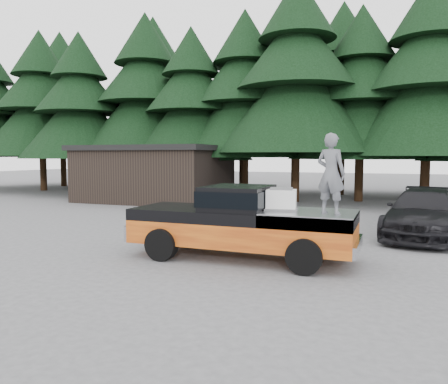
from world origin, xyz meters
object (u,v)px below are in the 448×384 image
(pickup_truck, at_px, (241,234))
(man_on_bed, at_px, (331,174))
(parked_car, at_px, (424,213))
(air_compressor, at_px, (281,200))
(utility_building, at_px, (155,173))

(pickup_truck, relative_size, man_on_bed, 3.14)
(pickup_truck, bearing_deg, man_on_bed, -6.01)
(man_on_bed, bearing_deg, parked_car, -95.57)
(man_on_bed, bearing_deg, air_compressor, 7.10)
(air_compressor, distance_m, utility_building, 16.34)
(man_on_bed, xyz_separation_m, utility_building, (-12.03, 12.52, -0.62))
(parked_car, height_order, utility_building, utility_building)
(air_compressor, distance_m, man_on_bed, 1.45)
(pickup_truck, xyz_separation_m, air_compressor, (1.06, 0.00, 0.92))
(man_on_bed, bearing_deg, utility_building, -27.87)
(air_compressor, height_order, man_on_bed, man_on_bed)
(pickup_truck, xyz_separation_m, man_on_bed, (2.31, -0.24, 1.62))
(air_compressor, xyz_separation_m, utility_building, (-10.79, 12.28, 0.08))
(air_compressor, relative_size, utility_building, 0.09)
(air_compressor, bearing_deg, utility_building, 121.72)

